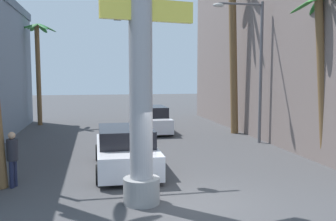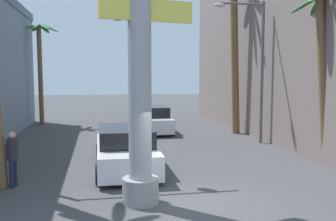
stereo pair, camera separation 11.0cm
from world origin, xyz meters
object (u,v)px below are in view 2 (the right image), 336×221
traffic_light_mast (38,48)px  car_lead (126,150)px  neon_sign_pole (140,20)px  street_lamp (255,58)px  palm_tree_mid_right (235,40)px  palm_tree_near_right (323,57)px  car_far (153,120)px  palm_tree_far_left (40,59)px  pedestrian_curb_left (13,155)px

traffic_light_mast → car_lead: (2.87, 0.56, -3.59)m
neon_sign_pole → traffic_light_mast: (-3.01, 3.12, -0.54)m
street_lamp → palm_tree_mid_right: 3.32m
neon_sign_pole → car_lead: bearing=92.1°
neon_sign_pole → palm_tree_near_right: neon_sign_pole is taller
street_lamp → car_far: street_lamp is taller
neon_sign_pole → palm_tree_far_left: bearing=106.2°
neon_sign_pole → palm_tree_mid_right: neon_sign_pole is taller
car_far → palm_tree_far_left: (-7.06, 4.53, 3.75)m
car_far → palm_tree_mid_right: (4.58, -1.44, 4.70)m
traffic_light_mast → car_lead: traffic_light_mast is taller
traffic_light_mast → palm_tree_far_left: 13.88m
car_far → traffic_light_mast: bearing=-119.2°
traffic_light_mast → pedestrian_curb_left: (-0.71, -0.92, -3.32)m
neon_sign_pole → palm_tree_mid_right: (6.73, 10.91, 0.57)m
palm_tree_near_right → pedestrian_curb_left: (-11.06, -0.97, -3.14)m
car_far → palm_tree_near_right: palm_tree_near_right is taller
palm_tree_far_left → palm_tree_mid_right: palm_tree_mid_right is taller
street_lamp → palm_tree_near_right: 4.69m
palm_tree_mid_right → pedestrian_curb_left: bearing=-140.2°
car_lead → neon_sign_pole: bearing=-87.9°
neon_sign_pole → pedestrian_curb_left: (-3.72, 2.20, -3.86)m
car_far → palm_tree_near_right: (5.19, -9.18, 3.41)m
palm_tree_near_right → pedestrian_curb_left: size_ratio=3.78×
palm_tree_far_left → pedestrian_curb_left: palm_tree_far_left is taller
neon_sign_pole → traffic_light_mast: bearing=133.9°
street_lamp → car_lead: size_ratio=1.43×
car_lead → traffic_light_mast: bearing=-168.9°
palm_tree_far_left → street_lamp: bearing=-38.3°
street_lamp → pedestrian_curb_left: 12.18m
car_lead → car_far: size_ratio=1.10×
traffic_light_mast → palm_tree_far_left: palm_tree_far_left is taller
palm_tree_far_left → palm_tree_mid_right: bearing=-27.1°
palm_tree_near_right → pedestrian_curb_left: 11.53m
neon_sign_pole → pedestrian_curb_left: 5.80m
neon_sign_pole → palm_tree_far_left: 17.58m
car_lead → pedestrian_curb_left: size_ratio=2.85×
neon_sign_pole → car_lead: (-0.14, 3.68, -4.13)m
palm_tree_near_right → car_far: bearing=119.5°
neon_sign_pole → traffic_light_mast: 4.37m
neon_sign_pole → traffic_light_mast: size_ratio=1.61×
car_lead → palm_tree_mid_right: palm_tree_mid_right is taller
car_far → palm_tree_near_right: 11.08m
palm_tree_mid_right → pedestrian_curb_left: 14.30m
neon_sign_pole → pedestrian_curb_left: size_ratio=5.78×
neon_sign_pole → pedestrian_curb_left: bearing=149.4°
palm_tree_mid_right → car_far: bearing=162.6°
car_lead → palm_tree_near_right: (7.47, -0.51, 3.41)m
street_lamp → car_far: bearing=134.3°
palm_tree_mid_right → palm_tree_far_left: bearing=152.9°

